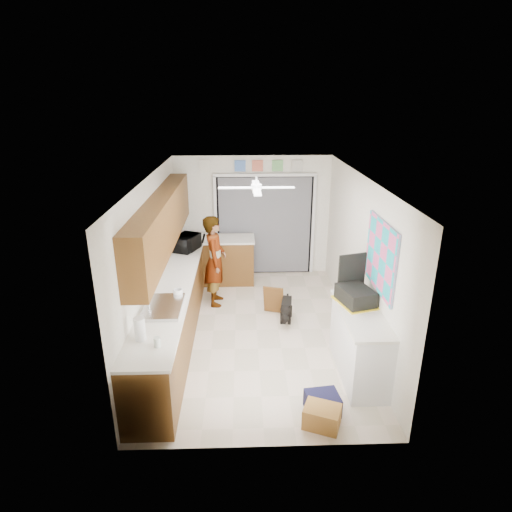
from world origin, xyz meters
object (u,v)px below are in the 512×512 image
object	(u,v)px
microwave	(187,243)
cup	(178,293)
paper_towel_roll	(140,329)
suitcase	(356,296)
cardboard_box	(322,417)
navy_crate	(322,403)
man	(215,261)
dog	(286,309)

from	to	relation	value
microwave	cup	distance (m)	1.95
paper_towel_roll	suitcase	world-z (taller)	paper_towel_roll
cup	paper_towel_roll	size ratio (longest dim) A/B	0.49
cup	cardboard_box	size ratio (longest dim) A/B	0.33
cardboard_box	navy_crate	xyz separation A→B (m)	(0.05, 0.24, -0.01)
paper_towel_roll	cardboard_box	size ratio (longest dim) A/B	0.69
suitcase	man	size ratio (longest dim) A/B	0.31
microwave	paper_towel_roll	size ratio (longest dim) A/B	1.84
cup	suitcase	bearing A→B (deg)	-6.75
microwave	paper_towel_roll	xyz separation A→B (m)	(-0.17, -3.09, -0.00)
cardboard_box	navy_crate	world-z (taller)	cardboard_box
paper_towel_roll	navy_crate	xyz separation A→B (m)	(2.15, -0.18, -0.96)
microwave	suitcase	size ratio (longest dim) A/B	1.00
navy_crate	man	xyz separation A→B (m)	(-1.44, 2.98, 0.71)
navy_crate	man	world-z (taller)	man
suitcase	dog	xyz separation A→B (m)	(-0.81, 1.24, -0.84)
cardboard_box	man	distance (m)	3.58
cup	cardboard_box	distance (m)	2.55
paper_towel_roll	suitcase	bearing A→B (deg)	17.29
paper_towel_roll	dog	xyz separation A→B (m)	(1.93, 2.09, -0.87)
paper_towel_roll	man	size ratio (longest dim) A/B	0.17
suitcase	paper_towel_roll	bearing A→B (deg)	-179.23
cup	suitcase	world-z (taller)	suitcase
suitcase	navy_crate	world-z (taller)	suitcase
paper_towel_roll	suitcase	distance (m)	2.87
microwave	navy_crate	size ratio (longest dim) A/B	1.32
cardboard_box	navy_crate	distance (m)	0.24
cup	man	xyz separation A→B (m)	(0.43, 1.65, -0.16)
cup	suitcase	distance (m)	2.48
navy_crate	dog	bearing A→B (deg)	95.35
cardboard_box	dog	size ratio (longest dim) A/B	0.76
man	cup	bearing A→B (deg)	166.41
suitcase	dog	bearing A→B (deg)	106.52
microwave	cardboard_box	world-z (taller)	microwave
paper_towel_roll	man	xyz separation A→B (m)	(0.71, 2.80, -0.25)
cardboard_box	navy_crate	size ratio (longest dim) A/B	1.04
microwave	cardboard_box	xyz separation A→B (m)	(1.92, -3.52, -0.96)
cardboard_box	dog	world-z (taller)	dog
cardboard_box	cup	bearing A→B (deg)	139.22
dog	man	bearing A→B (deg)	160.39
man	paper_towel_roll	bearing A→B (deg)	166.69
paper_towel_roll	navy_crate	size ratio (longest dim) A/B	0.72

